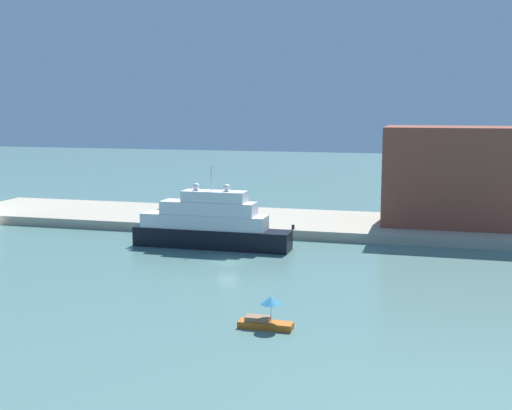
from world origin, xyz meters
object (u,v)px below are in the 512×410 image
(parked_car, at_px, (165,215))
(harbor_building, at_px, (456,176))
(large_yacht, at_px, (209,225))
(mooring_bollard, at_px, (293,227))
(small_motorboat, at_px, (266,317))
(person_figure, at_px, (198,216))

(parked_car, bearing_deg, harbor_building, 8.35)
(large_yacht, distance_m, parked_car, 17.86)
(harbor_building, relative_size, mooring_bollard, 32.90)
(mooring_bollard, bearing_deg, large_yacht, -137.39)
(small_motorboat, relative_size, mooring_bollard, 7.46)
(small_motorboat, distance_m, harbor_building, 53.68)
(harbor_building, relative_size, parked_car, 5.52)
(small_motorboat, relative_size, parked_car, 1.25)
(large_yacht, height_order, parked_car, large_yacht)
(small_motorboat, distance_m, mooring_bollard, 40.15)
(parked_car, bearing_deg, mooring_bollard, -10.13)
(harbor_building, distance_m, mooring_bollard, 26.35)
(small_motorboat, xyz_separation_m, harbor_building, (17.12, 50.27, 7.82))
(small_motorboat, relative_size, person_figure, 2.79)
(mooring_bollard, bearing_deg, harbor_building, 24.61)
(parked_car, bearing_deg, small_motorboat, -57.33)
(large_yacht, bearing_deg, parked_car, 132.93)
(small_motorboat, height_order, person_figure, person_figure)
(large_yacht, xyz_separation_m, mooring_bollard, (9.91, 9.11, -1.41))
(small_motorboat, distance_m, person_figure, 48.35)
(parked_car, distance_m, mooring_bollard, 22.40)
(parked_car, distance_m, person_figure, 6.00)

